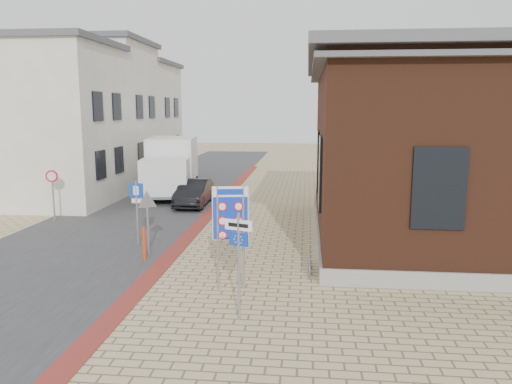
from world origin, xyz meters
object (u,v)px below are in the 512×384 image
at_px(sedan, 194,193).
at_px(bollard, 144,244).
at_px(parking_sign, 137,202).
at_px(border_sign, 230,216).
at_px(essen_sign, 239,250).
at_px(box_truck, 171,166).

xyz_separation_m(sedan, bollard, (0.50, -9.36, -0.11)).
bearing_deg(sedan, parking_sign, -93.87).
relative_size(sedan, parking_sign, 1.72).
height_order(border_sign, essen_sign, border_sign).
relative_size(box_truck, border_sign, 2.29).
xyz_separation_m(parking_sign, bollard, (0.80, -1.70, -1.04)).
height_order(sedan, border_sign, border_sign).
distance_m(parking_sign, bollard, 2.15).
height_order(border_sign, bollard, border_sign).
height_order(sedan, parking_sign, parking_sign).
relative_size(border_sign, bollard, 2.59).
xyz_separation_m(box_truck, bollard, (2.40, -12.03, -1.14)).
bearing_deg(bollard, sedan, 93.08).
distance_m(essen_sign, parking_sign, 7.50).
distance_m(box_truck, parking_sign, 10.46).
bearing_deg(essen_sign, border_sign, 122.63).
bearing_deg(bollard, box_truck, 101.26).
relative_size(box_truck, essen_sign, 2.56).
relative_size(sedan, bollard, 3.67).
bearing_deg(border_sign, bollard, 134.33).
relative_size(box_truck, bollard, 5.93).
bearing_deg(sedan, border_sign, -74.01).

